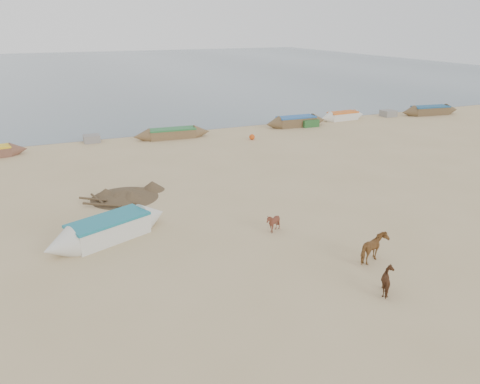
# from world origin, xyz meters

# --- Properties ---
(ground) EXTENTS (140.00, 140.00, 0.00)m
(ground) POSITION_xyz_m (0.00, 0.00, 0.00)
(ground) COLOR tan
(ground) RESTS_ON ground
(sea) EXTENTS (160.00, 160.00, 0.00)m
(sea) POSITION_xyz_m (0.00, 82.00, 0.01)
(sea) COLOR slate
(sea) RESTS_ON ground
(cow_adult) EXTENTS (1.50, 1.11, 1.15)m
(cow_adult) POSITION_xyz_m (2.65, -2.81, 0.58)
(cow_adult) COLOR brown
(cow_adult) RESTS_ON ground
(calf_front) EXTENTS (0.93, 0.86, 0.89)m
(calf_front) POSITION_xyz_m (0.38, 1.20, 0.44)
(calf_front) COLOR #5B2A1C
(calf_front) RESTS_ON ground
(calf_right) EXTENTS (0.89, 0.99, 0.88)m
(calf_right) POSITION_xyz_m (1.72, -4.82, 0.44)
(calf_right) COLOR #56321B
(calf_right) RESTS_ON ground
(near_canoe) EXTENTS (5.82, 3.46, 0.96)m
(near_canoe) POSITION_xyz_m (-6.38, 3.35, 0.48)
(near_canoe) COLOR silver
(near_canoe) RESTS_ON ground
(debris_pile) EXTENTS (4.43, 4.43, 0.44)m
(debris_pile) POSITION_xyz_m (-4.87, 8.13, 0.22)
(debris_pile) COLOR brown
(debris_pile) RESTS_ON ground
(waterline_canoes) EXTENTS (59.63, 3.15, 0.91)m
(waterline_canoes) POSITION_xyz_m (1.28, 19.89, 0.42)
(waterline_canoes) COLOR brown
(waterline_canoes) RESTS_ON ground
(beach_clutter) EXTENTS (46.85, 4.97, 0.64)m
(beach_clutter) POSITION_xyz_m (4.04, 19.97, 0.30)
(beach_clutter) COLOR #285A36
(beach_clutter) RESTS_ON ground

